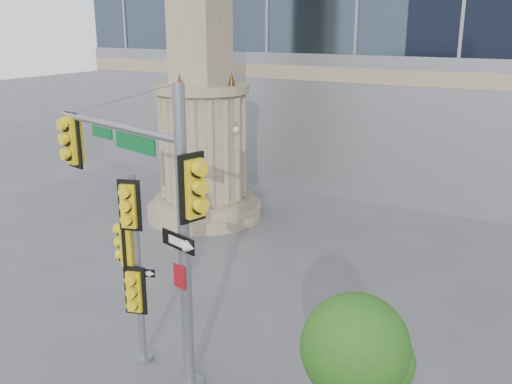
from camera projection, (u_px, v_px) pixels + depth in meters
The scene contains 4 objects.
monument at pixel (201, 72), 20.62m from camera, with size 4.40×4.40×16.60m.
main_signal_pole at pixel (148, 198), 11.48m from camera, with size 4.72×1.67×6.23m.
secondary_signal_pole at pixel (133, 257), 11.95m from camera, with size 0.80×0.57×4.31m.
street_tree at pixel (357, 352), 9.56m from camera, with size 1.90×1.86×2.96m.
Camera 1 is at (6.13, -8.25, 7.27)m, focal length 40.00 mm.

